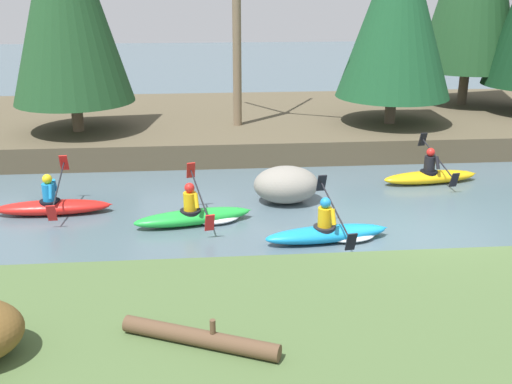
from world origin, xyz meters
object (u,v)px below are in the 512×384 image
kayaker_lead (431,175)px  kayaker_trailing (198,215)px  boulder_midstream (286,185)px  kayaker_middle (332,232)px  driftwood_log (200,338)px  kayaker_far_back (54,205)px

kayaker_lead → kayaker_trailing: 6.86m
kayaker_lead → boulder_midstream: (-4.20, -1.16, 0.24)m
kayaker_middle → boulder_midstream: size_ratio=1.71×
kayaker_trailing → boulder_midstream: kayaker_trailing is taller
kayaker_middle → boulder_midstream: kayaker_middle is taller
kayaker_middle → driftwood_log: (-2.80, -4.50, 0.45)m
kayaker_lead → kayaker_far_back: 9.98m
kayaker_far_back → driftwood_log: size_ratio=1.26×
kayaker_middle → kayaker_trailing: 3.13m
kayaker_lead → boulder_midstream: 4.37m
kayaker_lead → boulder_midstream: bearing=-171.6°
kayaker_lead → kayaker_middle: same height
kayaker_trailing → driftwood_log: 5.75m
kayaker_trailing → kayaker_far_back: bearing=152.9°
boulder_midstream → driftwood_log: size_ratio=0.74×
kayaker_far_back → driftwood_log: 7.52m
kayaker_middle → driftwood_log: 5.32m
driftwood_log → kayaker_trailing: bearing=114.7°
kayaker_far_back → boulder_midstream: (5.66, 0.35, 0.24)m
boulder_midstream → driftwood_log: 7.31m
kayaker_middle → boulder_midstream: 2.58m
kayaker_middle → driftwood_log: kayaker_middle is taller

